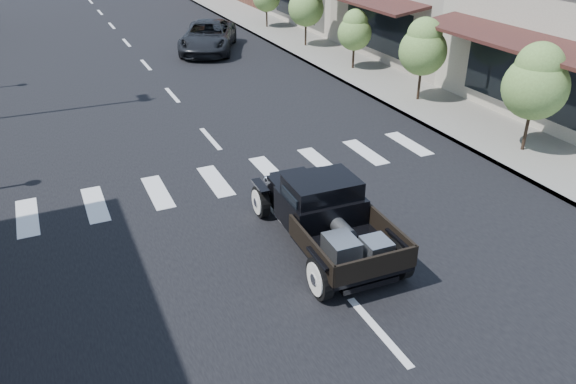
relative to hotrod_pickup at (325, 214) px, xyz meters
name	(u,v)px	position (x,y,z in m)	size (l,w,h in m)	color
ground	(305,248)	(-0.44, 0.07, -0.81)	(120.00, 120.00, 0.00)	black
road	(156,76)	(-0.44, 15.07, -0.80)	(14.00, 80.00, 0.02)	black
road_markings	(186,111)	(-0.44, 10.07, -0.81)	(12.00, 60.00, 0.06)	silver
sidewalk_right	(327,55)	(8.06, 15.07, -0.73)	(3.00, 80.00, 0.15)	gray
storefront_mid	(465,6)	(14.56, 13.07, 1.44)	(10.00, 9.00, 4.50)	#9E9585
small_tree_a	(533,100)	(7.86, 2.03, 0.91)	(1.87, 1.87, 3.12)	olive
small_tree_b	(422,61)	(7.86, 7.34, 0.81)	(1.75, 1.75, 2.92)	olive
small_tree_c	(354,40)	(7.86, 12.22, 0.58)	(1.48, 1.48, 2.47)	olive
small_tree_d	(306,16)	(7.86, 17.07, 0.84)	(1.79, 1.79, 2.99)	olive
small_tree_e	(267,3)	(7.86, 22.31, 0.68)	(1.60, 1.60, 2.66)	olive
hotrod_pickup	(325,214)	(0.00, 0.00, 0.00)	(2.17, 4.65, 1.61)	black
second_car	(208,37)	(3.06, 18.43, -0.07)	(2.45, 5.30, 1.47)	black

